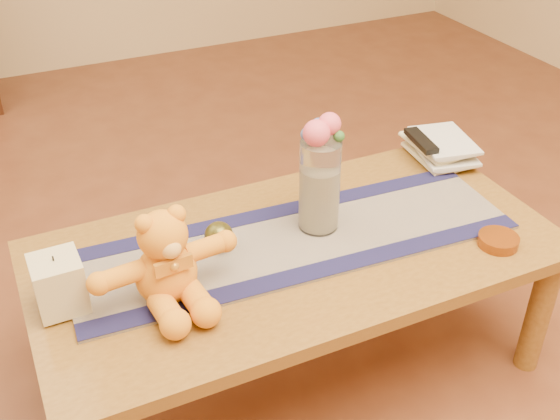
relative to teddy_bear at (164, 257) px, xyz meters
name	(u,v)px	position (x,y,z in m)	size (l,w,h in m)	color
floor	(295,365)	(0.37, 0.06, -0.57)	(5.50, 5.50, 0.00)	#5C2D1A
coffee_table_top	(297,252)	(0.37, 0.06, -0.14)	(1.40, 0.70, 0.04)	brown
table_leg_fr	(539,313)	(1.01, -0.23, -0.37)	(0.07, 0.07, 0.41)	brown
table_leg_bl	(51,317)	(-0.27, 0.35, -0.37)	(0.07, 0.07, 0.41)	brown
table_leg_br	(422,212)	(1.01, 0.35, -0.37)	(0.07, 0.07, 0.41)	brown
persian_runner	(295,241)	(0.38, 0.08, -0.12)	(1.20, 0.35, 0.01)	#201845
runner_border_near	(318,270)	(0.37, -0.07, -0.11)	(1.20, 0.06, 0.00)	#161541
runner_border_far	(276,212)	(0.38, 0.22, -0.11)	(1.20, 0.06, 0.00)	#161541
teddy_bear	(164,257)	(0.00, 0.00, 0.00)	(0.34, 0.28, 0.23)	orange
pillar_candle	(59,284)	(-0.24, 0.07, -0.05)	(0.11, 0.11, 0.13)	beige
candle_wick	(53,259)	(-0.24, 0.07, 0.02)	(0.00, 0.00, 0.01)	black
glass_vase	(320,186)	(0.46, 0.11, 0.01)	(0.11, 0.11, 0.26)	silver
potpourri_fill	(319,198)	(0.46, 0.11, -0.02)	(0.09, 0.09, 0.18)	beige
rose_left	(316,133)	(0.44, 0.10, 0.18)	(0.07, 0.07, 0.07)	#EF546F
rose_right	(329,124)	(0.49, 0.11, 0.19)	(0.06, 0.06, 0.06)	#EF546F
blue_flower_back	(319,126)	(0.47, 0.14, 0.17)	(0.04, 0.04, 0.04)	#5165B0
blue_flower_side	(307,134)	(0.43, 0.13, 0.16)	(0.04, 0.04, 0.04)	#5165B0
leaf_sprig	(339,136)	(0.50, 0.09, 0.16)	(0.03, 0.03, 0.03)	#33662D
bronze_ball	(219,236)	(0.18, 0.13, -0.08)	(0.08, 0.08, 0.08)	#444116
book_bottom	(417,160)	(0.93, 0.30, -0.11)	(0.17, 0.22, 0.02)	#F2E6BB
book_lower	(420,155)	(0.93, 0.30, -0.09)	(0.16, 0.22, 0.02)	#F2E6BB
book_upper	(416,149)	(0.92, 0.30, -0.08)	(0.17, 0.22, 0.02)	#F2E6BB
book_top	(420,144)	(0.93, 0.30, -0.06)	(0.16, 0.22, 0.02)	#F2E6BB
tv_remote	(421,141)	(0.92, 0.29, -0.04)	(0.04, 0.16, 0.02)	black
amber_dish	(498,241)	(0.86, -0.17, -0.11)	(0.11, 0.11, 0.03)	#BF5914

